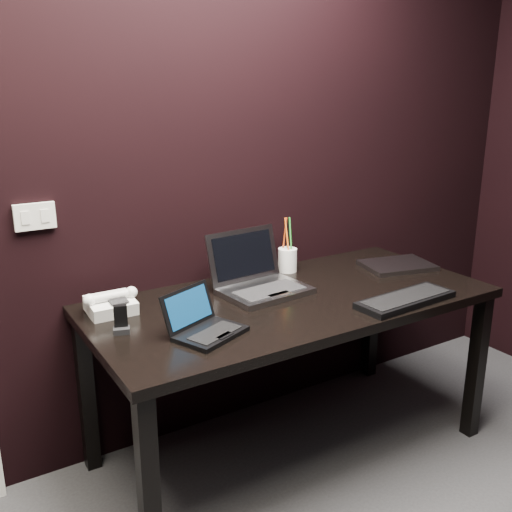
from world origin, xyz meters
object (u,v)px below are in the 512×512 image
desk (292,314)px  ext_keyboard (406,299)px  desk_phone (111,304)px  netbook (204,326)px  pen_cup (287,259)px  silver_laptop (259,281)px  mobile_phone (121,322)px  closed_laptop (397,265)px

desk → ext_keyboard: (0.35, -0.30, 0.09)m
desk_phone → desk: bearing=-17.4°
netbook → pen_cup: 0.80m
silver_laptop → pen_cup: pen_cup is taller
silver_laptop → ext_keyboard: bearing=-44.7°
desk_phone → pen_cup: bearing=5.0°
mobile_phone → desk_phone: bearing=82.5°
netbook → ext_keyboard: size_ratio=0.66×
closed_laptop → desk_phone: 1.39m
netbook → closed_laptop: netbook is taller
pen_cup → ext_keyboard: bearing=-73.9°
ext_keyboard → pen_cup: pen_cup is taller
silver_laptop → ext_keyboard: size_ratio=0.84×
mobile_phone → pen_cup: 0.95m
closed_laptop → mobile_phone: size_ratio=3.68×
desk → netbook: bearing=-163.5°
netbook → desk_phone: 0.43m
desk → pen_cup: size_ratio=6.45×
desk_phone → netbook: bearing=-58.8°
desk → closed_laptop: 0.68m
pen_cup → desk_phone: bearing=-175.0°
ext_keyboard → desk_phone: 1.18m
ext_keyboard → desk_phone: size_ratio=2.14×
ext_keyboard → pen_cup: (-0.17, 0.60, 0.05)m
desk_phone → mobile_phone: 0.19m
desk → desk_phone: desk_phone is taller
ext_keyboard → pen_cup: bearing=106.1°
closed_laptop → pen_cup: bearing=154.3°
silver_laptop → desk_phone: silver_laptop is taller
desk → pen_cup: 0.38m
netbook → mobile_phone: size_ratio=3.02×
closed_laptop → pen_cup: pen_cup is taller
netbook → closed_laptop: (1.16, 0.21, -0.02)m
netbook → ext_keyboard: 0.85m
ext_keyboard → mobile_phone: bearing=163.2°
desk → ext_keyboard: 0.47m
desk → netbook: size_ratio=5.58×
desk → desk_phone: 0.75m
desk → ext_keyboard: size_ratio=3.71×
netbook → closed_laptop: 1.18m
desk → netbook: (-0.49, -0.14, 0.11)m
netbook → mobile_phone: bearing=145.0°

